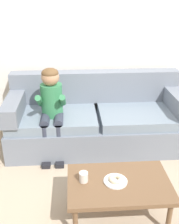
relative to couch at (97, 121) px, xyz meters
name	(u,v)px	position (x,y,z in m)	size (l,w,h in m)	color
ground	(117,182)	(0.15, -0.85, -0.34)	(10.00, 10.00, 0.00)	#9E896B
wall_back	(105,32)	(0.15, 0.55, 1.06)	(8.00, 0.10, 2.80)	silver
area_rug	(121,198)	(0.15, -1.10, -0.33)	(2.93, 2.01, 0.01)	tan
couch	(97,121)	(0.00, 0.00, 0.00)	(2.27, 0.90, 0.92)	slate
coffee_table	(119,186)	(0.08, -1.30, 0.01)	(0.91, 0.59, 0.38)	brown
person_child	(52,105)	(-0.57, -0.20, 0.33)	(0.34, 0.58, 1.10)	#337A4C
plate	(115,181)	(0.04, -1.30, 0.05)	(0.21, 0.21, 0.01)	white
donut	(116,179)	(0.04, -1.30, 0.08)	(0.12, 0.12, 0.04)	beige
mug	(84,177)	(-0.24, -1.27, 0.09)	(0.08, 0.08, 0.09)	silver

